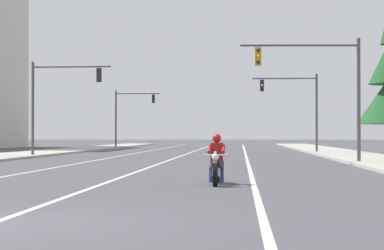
{
  "coord_description": "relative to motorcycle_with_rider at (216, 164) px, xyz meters",
  "views": [
    {
      "loc": [
        3.77,
        -11.39,
        1.43
      ],
      "look_at": [
        1.23,
        26.22,
        1.95
      ],
      "focal_mm": 67.21,
      "sensor_mm": 36.0,
      "label": 1
    }
  ],
  "objects": [
    {
      "name": "ground_plane",
      "position": [
        -3.08,
        -9.3,
        -0.59
      ],
      "size": [
        400.0,
        400.0,
        0.0
      ],
      "primitive_type": "plane",
      "color": "#47474C"
    },
    {
      "name": "lane_stripe_center",
      "position": [
        -3.31,
        35.7,
        -0.58
      ],
      "size": [
        0.16,
        100.0,
        0.01
      ],
      "primitive_type": "cube",
      "color": "beige",
      "rests_on": "ground"
    },
    {
      "name": "lane_stripe_left",
      "position": [
        -7.39,
        35.7,
        -0.58
      ],
      "size": [
        0.16,
        100.0,
        0.01
      ],
      "primitive_type": "cube",
      "color": "beige",
      "rests_on": "ground"
    },
    {
      "name": "lane_stripe_right",
      "position": [
        1.07,
        35.7,
        -0.58
      ],
      "size": [
        0.16,
        100.0,
        0.01
      ],
      "primitive_type": "cube",
      "color": "beige",
      "rests_on": "ground"
    },
    {
      "name": "sidewalk_kerb_right",
      "position": [
        8.11,
        30.7,
        -0.52
      ],
      "size": [
        4.4,
        110.0,
        0.14
      ],
      "primitive_type": "cube",
      "color": "#ADA89E",
      "rests_on": "ground"
    },
    {
      "name": "sidewalk_kerb_left",
      "position": [
        -14.27,
        30.7,
        -0.52
      ],
      "size": [
        4.4,
        110.0,
        0.14
      ],
      "primitive_type": "cube",
      "color": "#ADA89E",
      "rests_on": "ground"
    },
    {
      "name": "motorcycle_with_rider",
      "position": [
        0.0,
        0.0,
        0.0
      ],
      "size": [
        0.7,
        2.19,
        1.46
      ],
      "color": "black",
      "rests_on": "ground"
    },
    {
      "name": "traffic_signal_near_right",
      "position": [
        4.78,
        14.99,
        3.57
      ],
      "size": [
        5.92,
        0.63,
        6.2
      ],
      "color": "#47474C",
      "rests_on": "ground"
    },
    {
      "name": "traffic_signal_near_left",
      "position": [
        -11.31,
        25.22,
        3.53
      ],
      "size": [
        5.25,
        0.37,
        6.2
      ],
      "color": "#47474C",
      "rests_on": "ground"
    },
    {
      "name": "traffic_signal_mid_right",
      "position": [
        5.18,
        35.79,
        3.52
      ],
      "size": [
        5.09,
        0.44,
        6.2
      ],
      "color": "#47474C",
      "rests_on": "ground"
    },
    {
      "name": "traffic_signal_mid_left",
      "position": [
        -11.28,
        55.66,
        3.51
      ],
      "size": [
        4.86,
        0.37,
        6.2
      ],
      "color": "#47474C",
      "rests_on": "ground"
    }
  ]
}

